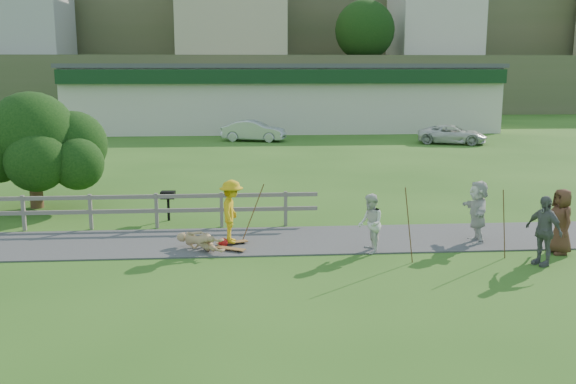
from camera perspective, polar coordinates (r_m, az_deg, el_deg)
name	(u,v)px	position (r m, az deg, el deg)	size (l,w,h in m)	color
ground	(219,258)	(17.00, -6.17, -5.84)	(260.00, 260.00, 0.00)	#2A5919
path	(220,242)	(18.43, -6.03, -4.42)	(34.00, 3.00, 0.04)	#3E3E41
fence	(70,207)	(20.67, -18.84, -1.25)	(15.05, 0.10, 1.10)	#5F5A54
strip_mall	(282,96)	(51.36, -0.57, 8.52)	(32.50, 10.75, 5.10)	beige
hillside	(233,6)	(107.98, -4.87, 16.16)	(220.00, 67.00, 47.50)	#4C5A35
skater_rider	(232,215)	(17.87, -5.03, -2.04)	(1.14, 0.66, 1.76)	gold
skater_fallen	(201,241)	(17.55, -7.78, -4.35)	(1.58, 0.38, 0.58)	tan
spectator_a	(370,224)	(17.29, 7.33, -2.81)	(0.78, 0.61, 1.61)	silver
spectator_b	(544,230)	(17.34, 21.77, -3.20)	(1.04, 0.43, 1.78)	slate
spectator_c	(561,221)	(18.56, 23.09, -2.41)	(0.86, 0.56, 1.77)	#543121
spectator_d	(478,212)	(18.89, 16.51, -1.70)	(1.66, 0.53, 1.79)	beige
car_silver	(254,131)	(42.93, -3.08, 5.45)	(1.46, 4.19, 1.38)	#BABDC2
car_white	(452,134)	(42.73, 14.39, 4.97)	(1.99, 4.33, 1.20)	silver
tree	(34,158)	(24.16, -21.67, 2.80)	(4.97, 4.97, 3.54)	black
bbq	(168,206)	(21.15, -10.59, -1.23)	(0.45, 0.34, 0.97)	black
longboard_rider	(232,244)	(18.08, -4.98, -4.61)	(0.88, 0.22, 0.10)	brown
longboard_fallen	(230,250)	(17.49, -5.15, -5.16)	(0.87, 0.21, 0.10)	brown
helmet	(223,243)	(17.90, -5.78, -4.50)	(0.27, 0.27, 0.27)	#AC1312
pole_rider	(253,211)	(18.26, -3.13, -1.69)	(0.03, 0.03, 1.79)	brown
pole_spec_left	(409,225)	(16.52, 10.69, -2.91)	(0.03, 0.03, 1.98)	brown
pole_spec_right	(504,224)	(17.54, 18.65, -2.72)	(0.03, 0.03, 1.84)	brown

